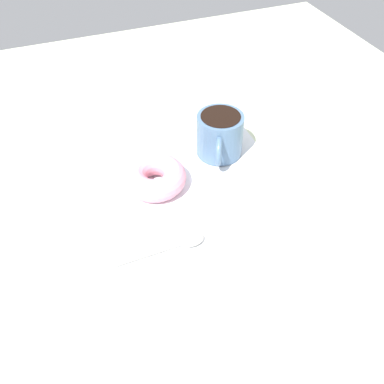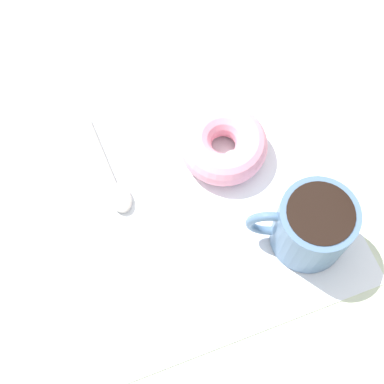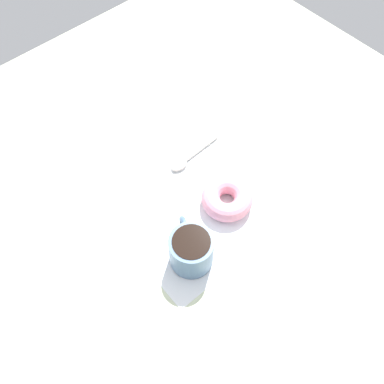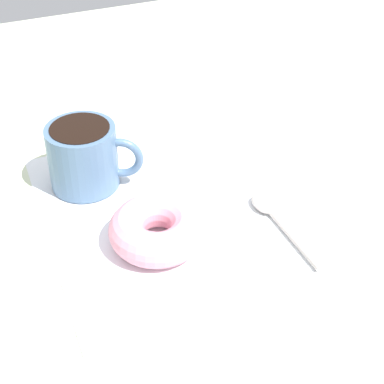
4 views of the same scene
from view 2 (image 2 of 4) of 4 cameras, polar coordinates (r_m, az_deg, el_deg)
name	(u,v)px [view 2 (image 2 of 4)]	position (r cm, az deg, el deg)	size (l,w,h in cm)	color
ground_plane	(207,187)	(59.47, 1.65, 0.55)	(120.00, 120.00, 2.00)	beige
napkin	(192,200)	(57.56, 0.00, -0.86)	(30.78, 30.78, 0.30)	white
coffee_cup	(311,226)	(53.62, 12.61, -3.52)	(10.01, 7.62, 7.24)	slate
donut	(223,145)	(58.42, 3.37, 5.07)	(9.66, 9.66, 3.54)	pink
spoon	(115,185)	(58.26, -8.25, 0.74)	(2.49, 12.58, 0.90)	#B7B2A8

